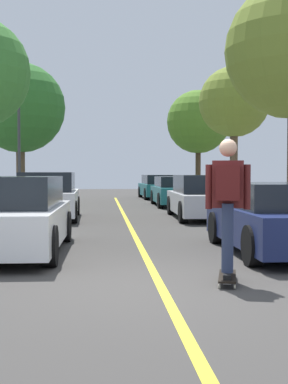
# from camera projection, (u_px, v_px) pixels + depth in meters

# --- Properties ---
(ground) EXTENTS (80.00, 80.00, 0.00)m
(ground) POSITION_uv_depth(u_px,v_px,m) (160.00, 284.00, 6.78)
(ground) COLOR #3D3A38
(center_line) EXTENTS (0.12, 39.20, 0.01)m
(center_line) POSITION_uv_depth(u_px,v_px,m) (138.00, 243.00, 10.76)
(center_line) COLOR gold
(center_line) RESTS_ON ground
(parked_car_left_nearest) EXTENTS (2.02, 4.34, 1.38)m
(parked_car_left_nearest) POSITION_uv_depth(u_px,v_px,m) (9.00, 215.00, 9.45)
(parked_car_left_nearest) COLOR white
(parked_car_left_nearest) RESTS_ON ground
(parked_car_left_near) EXTENTS (1.92, 4.27, 1.46)m
(parked_car_left_near) POSITION_uv_depth(u_px,v_px,m) (48.00, 196.00, 16.27)
(parked_car_left_near) COLOR white
(parked_car_left_near) RESTS_ON ground
(parked_car_right_nearest) EXTENTS (1.89, 4.07, 1.26)m
(parked_car_right_nearest) POSITION_uv_depth(u_px,v_px,m) (277.00, 218.00, 9.43)
(parked_car_right_nearest) COLOR navy
(parked_car_right_nearest) RESTS_ON ground
(parked_car_right_near) EXTENTS (1.93, 4.57, 1.37)m
(parked_car_right_near) POSITION_uv_depth(u_px,v_px,m) (202.00, 197.00, 16.57)
(parked_car_right_near) COLOR #B7B7BC
(parked_car_right_near) RESTS_ON ground
(parked_car_right_far) EXTENTS (1.82, 4.44, 1.28)m
(parked_car_right_far) POSITION_uv_depth(u_px,v_px,m) (175.00, 191.00, 22.79)
(parked_car_right_far) COLOR #196066
(parked_car_right_far) RESTS_ON ground
(parked_car_right_farthest) EXTENTS (2.06, 4.56, 1.33)m
(parked_car_right_farthest) POSITION_uv_depth(u_px,v_px,m) (159.00, 187.00, 29.41)
(parked_car_right_farthest) COLOR #196066
(parked_car_right_farthest) RESTS_ON ground
(street_tree_left_near) EXTENTS (4.22, 4.22, 6.47)m
(street_tree_left_near) POSITION_uv_depth(u_px,v_px,m) (20.00, 108.00, 24.61)
(street_tree_left_near) COLOR brown
(street_tree_left_near) RESTS_ON sidewalk_left
(street_tree_right_near) EXTENTS (2.85, 2.85, 5.60)m
(street_tree_right_near) POSITION_uv_depth(u_px,v_px,m) (234.00, 103.00, 21.15)
(street_tree_right_near) COLOR brown
(street_tree_right_near) RESTS_ON sidewalk_right
(street_tree_right_far) EXTENTS (3.50, 3.50, 5.88)m
(street_tree_right_far) POSITION_uv_depth(u_px,v_px,m) (198.00, 122.00, 29.06)
(street_tree_right_far) COLOR #4C3823
(street_tree_right_far) RESTS_ON sidewalk_right
(streetlamp) EXTENTS (0.36, 0.24, 5.25)m
(streetlamp) POSITION_uv_depth(u_px,v_px,m) (19.00, 131.00, 21.59)
(streetlamp) COLOR #38383D
(streetlamp) RESTS_ON sidewalk_left
(skateboard) EXTENTS (0.42, 0.87, 0.10)m
(skateboard) POSITION_uv_depth(u_px,v_px,m) (227.00, 276.00, 6.85)
(skateboard) COLOR black
(skateboard) RESTS_ON ground
(skateboarder) EXTENTS (0.58, 0.70, 1.78)m
(skateboarder) POSITION_uv_depth(u_px,v_px,m) (228.00, 198.00, 6.78)
(skateboarder) COLOR black
(skateboarder) RESTS_ON skateboard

